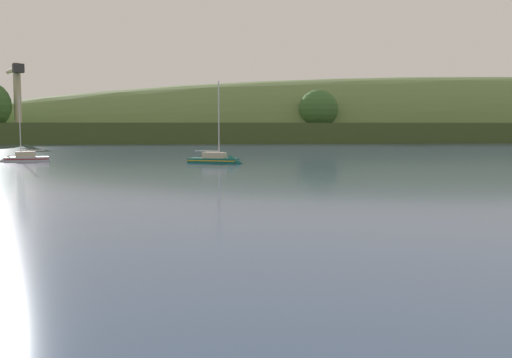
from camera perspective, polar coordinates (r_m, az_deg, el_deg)
The scene contains 4 objects.
far_shoreline_hill at distance 227.25m, azimuth 23.07°, elevation 3.68°, with size 579.78×141.45×45.05m.
dockside_crane at distance 182.73m, azimuth -22.19°, elevation 6.89°, with size 10.37×13.80×22.91m.
sailboat_near_mooring at distance 80.45m, azimuth -21.83°, elevation 1.77°, with size 6.27×3.74×9.38m.
sailboat_far_left at distance 71.80m, azimuth -3.40°, elevation 1.74°, with size 7.24×4.04×11.04m.
Camera 1 is at (-3.92, 4.69, 4.42)m, focal length 40.58 mm.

